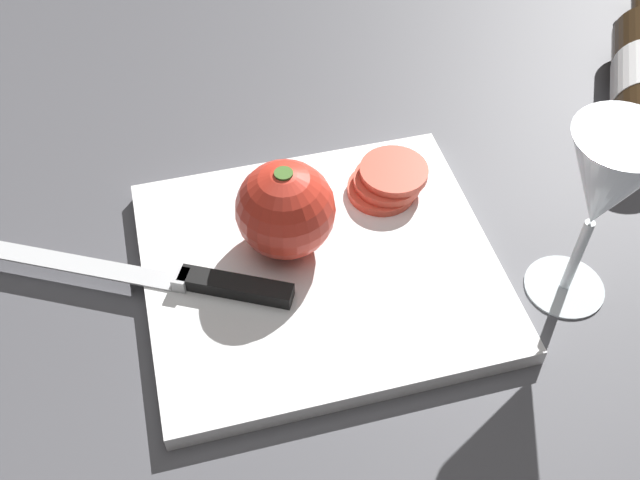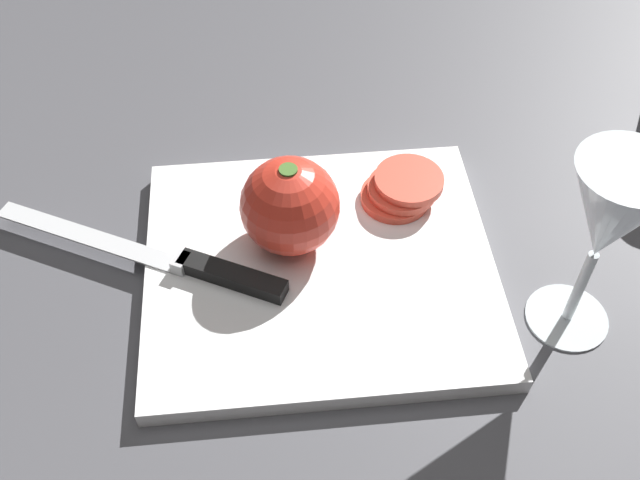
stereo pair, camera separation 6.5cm
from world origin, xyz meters
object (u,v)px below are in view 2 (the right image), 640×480
at_px(whole_tomato, 290,206).
at_px(knife, 198,269).
at_px(tomato_slice_stack_near, 402,189).
at_px(wine_glass, 609,220).

bearing_deg(whole_tomato, knife, 20.65).
xyz_separation_m(whole_tomato, tomato_slice_stack_near, (-0.11, -0.04, -0.03)).
relative_size(whole_tomato, tomato_slice_stack_near, 1.13).
bearing_deg(wine_glass, knife, -11.94).
bearing_deg(tomato_slice_stack_near, whole_tomato, 21.25).
bearing_deg(knife, tomato_slice_stack_near, -131.86).
height_order(wine_glass, tomato_slice_stack_near, wine_glass).
relative_size(wine_glass, knife, 0.67).
height_order(whole_tomato, knife, whole_tomato).
distance_m(knife, tomato_slice_stack_near, 0.21).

